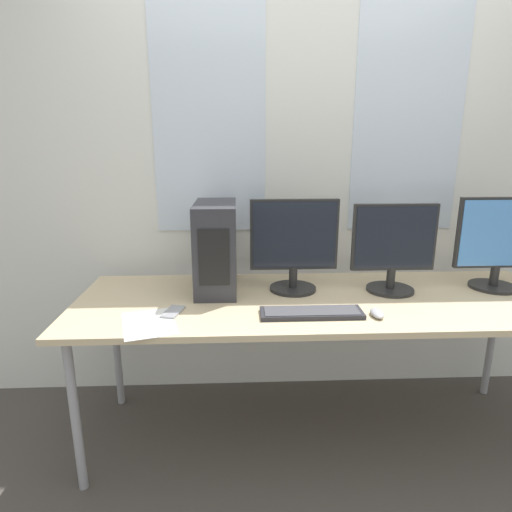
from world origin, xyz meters
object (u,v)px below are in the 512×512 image
pc_tower (216,247)px  mouse (377,313)px  monitor_main (294,244)px  cell_phone (173,312)px  monitor_right_near (393,248)px  monitor_right_far (500,242)px  keyboard (311,313)px

pc_tower → mouse: (0.71, -0.39, -0.21)m
monitor_main → cell_phone: monitor_main is taller
pc_tower → monitor_right_near: same height
monitor_main → mouse: monitor_main is taller
cell_phone → monitor_right_near: bearing=26.6°
monitor_right_far → keyboard: size_ratio=1.05×
keyboard → mouse: 0.28m
pc_tower → monitor_right_near: bearing=-4.7°
monitor_main → keyboard: bearing=-83.4°
monitor_right_near → mouse: bearing=-118.0°
mouse → cell_phone: size_ratio=0.69×
mouse → cell_phone: mouse is taller
monitor_right_near → cell_phone: 1.11m
monitor_right_near → monitor_right_far: bearing=2.1°
monitor_right_near → keyboard: size_ratio=0.99×
pc_tower → cell_phone: bearing=-119.8°
pc_tower → keyboard: (0.43, -0.37, -0.21)m
monitor_right_far → pc_tower: bearing=177.9°
monitor_main → mouse: (0.32, -0.36, -0.23)m
cell_phone → pc_tower: bearing=73.8°
monitor_right_far → cell_phone: (-1.61, -0.26, -0.24)m
monitor_right_near → cell_phone: bearing=-167.1°
monitor_right_far → cell_phone: monitor_right_far is taller
pc_tower → monitor_main: (0.39, -0.04, 0.02)m
monitor_right_far → monitor_main: bearing=179.1°
monitor_main → cell_phone: (-0.57, -0.28, -0.24)m
monitor_main → monitor_right_far: bearing=-0.9°
mouse → cell_phone: 0.89m
keyboard → pc_tower: bearing=139.3°
cell_phone → monitor_main: bearing=39.8°
monitor_main → mouse: bearing=-48.3°
mouse → cell_phone: bearing=175.0°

